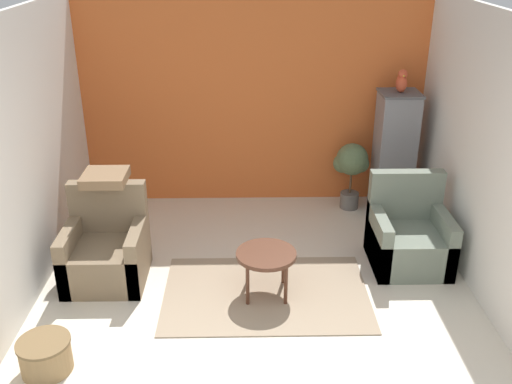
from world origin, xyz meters
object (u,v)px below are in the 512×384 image
(coffee_table, at_px, (266,257))
(armchair_left, at_px, (107,252))
(birdcage, at_px, (394,154))
(potted_plant, at_px, (351,165))
(parrot, at_px, (402,82))
(armchair_right, at_px, (408,238))
(wicker_basket, at_px, (45,354))

(coffee_table, bearing_deg, armchair_left, 168.36)
(birdcage, distance_m, potted_plant, 0.54)
(parrot, height_order, potted_plant, parrot)
(armchair_left, relative_size, armchair_right, 1.00)
(coffee_table, xyz_separation_m, wicker_basket, (-1.81, -1.04, -0.26))
(armchair_left, height_order, wicker_basket, armchair_left)
(parrot, bearing_deg, wicker_basket, -140.01)
(armchair_right, bearing_deg, armchair_left, -175.79)
(birdcage, relative_size, parrot, 5.55)
(birdcage, height_order, parrot, parrot)
(armchair_left, xyz_separation_m, armchair_right, (3.13, 0.23, 0.00))
(parrot, height_order, wicker_basket, parrot)
(birdcage, bearing_deg, wicker_basket, -140.03)
(coffee_table, height_order, parrot, parrot)
(coffee_table, height_order, armchair_left, armchair_left)
(coffee_table, relative_size, parrot, 2.10)
(parrot, xyz_separation_m, potted_plant, (-0.50, 0.08, -1.07))
(potted_plant, distance_m, wicker_basket, 4.20)
(birdcage, height_order, potted_plant, birdcage)
(potted_plant, bearing_deg, armchair_right, -74.10)
(armchair_left, bearing_deg, coffee_table, -11.64)
(armchair_left, distance_m, potted_plant, 3.18)
(armchair_right, height_order, wicker_basket, armchair_right)
(potted_plant, xyz_separation_m, wicker_basket, (-2.94, -2.96, -0.43))
(armchair_right, bearing_deg, wicker_basket, -154.37)
(coffee_table, bearing_deg, potted_plant, 59.46)
(armchair_left, relative_size, potted_plant, 1.10)
(armchair_right, height_order, birdcage, birdcage)
(armchair_left, height_order, armchair_right, same)
(potted_plant, relative_size, wicker_basket, 2.03)
(armchair_right, distance_m, birdcage, 1.37)
(birdcage, distance_m, wicker_basket, 4.53)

